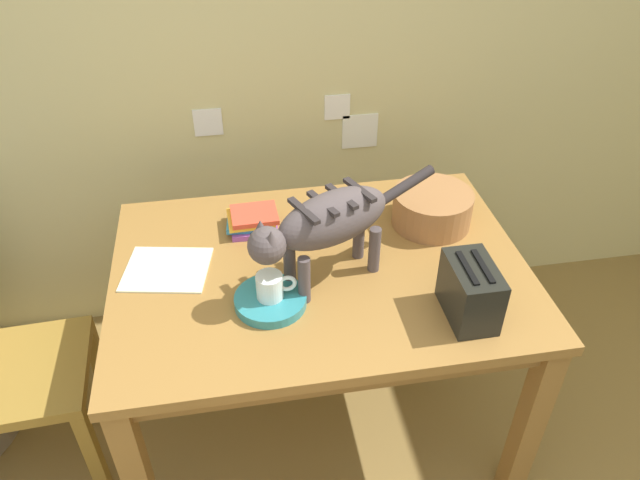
% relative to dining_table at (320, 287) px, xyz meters
% --- Properties ---
extents(wall_rear, '(4.82, 0.11, 2.50)m').
position_rel_dining_table_xyz_m(wall_rear, '(0.08, 0.76, 0.58)').
color(wall_rear, '#CEC486').
rests_on(wall_rear, ground_plane).
extents(dining_table, '(1.29, 0.91, 0.76)m').
position_rel_dining_table_xyz_m(dining_table, '(0.00, 0.00, 0.00)').
color(dining_table, olive).
rests_on(dining_table, ground_plane).
extents(cat, '(0.59, 0.31, 0.30)m').
position_rel_dining_table_xyz_m(cat, '(0.01, -0.07, 0.30)').
color(cat, '#4F4545').
rests_on(cat, dining_table).
extents(saucer_bowl, '(0.21, 0.21, 0.03)m').
position_rel_dining_table_xyz_m(saucer_bowl, '(-0.17, -0.15, 0.10)').
color(saucer_bowl, teal).
rests_on(saucer_bowl, dining_table).
extents(coffee_mug, '(0.12, 0.08, 0.08)m').
position_rel_dining_table_xyz_m(coffee_mug, '(-0.17, -0.15, 0.16)').
color(coffee_mug, white).
rests_on(coffee_mug, saucer_bowl).
extents(magazine, '(0.29, 0.26, 0.01)m').
position_rel_dining_table_xyz_m(magazine, '(-0.47, 0.06, 0.09)').
color(magazine, silver).
rests_on(magazine, dining_table).
extents(book_stack, '(0.18, 0.15, 0.07)m').
position_rel_dining_table_xyz_m(book_stack, '(-0.19, 0.23, 0.12)').
color(book_stack, purple).
rests_on(book_stack, dining_table).
extents(wicker_basket, '(0.27, 0.27, 0.12)m').
position_rel_dining_table_xyz_m(wicker_basket, '(0.41, 0.16, 0.15)').
color(wicker_basket, '#9C693C').
rests_on(wicker_basket, dining_table).
extents(toaster, '(0.12, 0.20, 0.18)m').
position_rel_dining_table_xyz_m(toaster, '(0.37, -0.28, 0.18)').
color(toaster, black).
rests_on(toaster, dining_table).
extents(wooden_chair_near, '(0.44, 0.44, 0.93)m').
position_rel_dining_table_xyz_m(wooden_chair_near, '(-1.02, 0.00, -0.21)').
color(wooden_chair_near, olive).
rests_on(wooden_chair_near, ground_plane).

